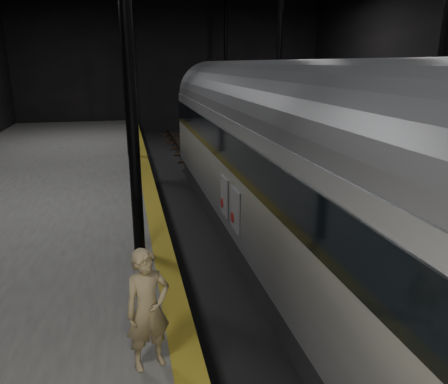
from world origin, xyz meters
name	(u,v)px	position (x,y,z in m)	size (l,w,h in m)	color
ground	(247,223)	(0.00, 0.00, 0.00)	(44.00, 44.00, 0.00)	black
platform_left	(15,227)	(-7.50, 0.00, 0.50)	(9.00, 43.80, 1.00)	#4D4D4B
platform_right	(436,196)	(7.50, 0.00, 0.50)	(9.00, 43.80, 1.00)	#4D4D4B
tactile_strip	(152,202)	(-3.25, 0.00, 1.00)	(0.50, 43.80, 0.01)	olive
track	(247,221)	(0.00, 0.00, 0.07)	(2.40, 43.00, 0.24)	#3F3328
train	(280,158)	(0.00, -3.07, 2.97)	(2.99, 19.94, 5.33)	#919498
woman	(148,310)	(-3.80, -8.09, 1.94)	(0.68, 0.45, 1.88)	#9C8A5F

